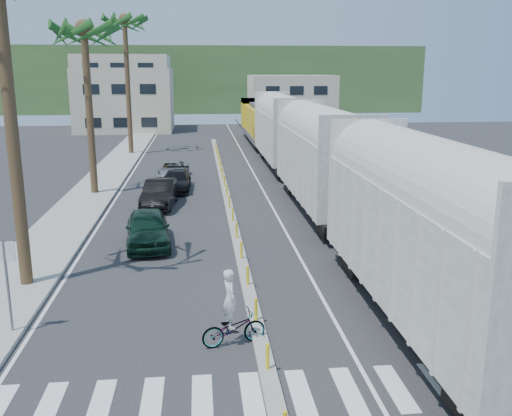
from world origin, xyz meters
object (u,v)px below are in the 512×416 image
at_px(street_sign, 6,272).
at_px(car_lead, 148,228).
at_px(cyclist, 233,321).
at_px(car_second, 160,193).

bearing_deg(street_sign, car_lead, 69.25).
bearing_deg(cyclist, car_second, -4.80).
bearing_deg(car_second, cyclist, -74.40).
relative_size(street_sign, car_lead, 0.62).
height_order(street_sign, car_lead, street_sign).
xyz_separation_m(street_sign, car_second, (3.35, 16.25, -1.20)).
bearing_deg(street_sign, cyclist, -10.91).
relative_size(street_sign, car_second, 0.62).
relative_size(car_lead, cyclist, 2.14).
bearing_deg(car_second, car_lead, -85.12).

